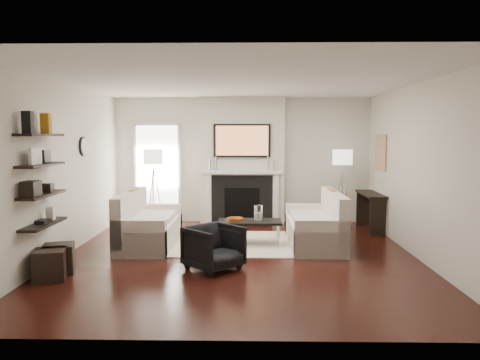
{
  "coord_description": "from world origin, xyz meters",
  "views": [
    {
      "loc": [
        0.16,
        -7.16,
        1.9
      ],
      "look_at": [
        0.0,
        0.6,
        1.15
      ],
      "focal_mm": 35.0,
      "sensor_mm": 36.0,
      "label": 1
    }
  ],
  "objects_px": {
    "lamp_right_shade": "(343,157)",
    "ottoman_near": "(59,259)",
    "armchair": "(214,245)",
    "coffee_table": "(250,222)",
    "loveseat_left_base": "(150,234)",
    "lamp_left_shade": "(153,157)",
    "loveseat_right_base": "(314,234)"
  },
  "relations": [
    {
      "from": "armchair",
      "to": "ottoman_near",
      "type": "bearing_deg",
      "value": 140.47
    },
    {
      "from": "armchair",
      "to": "lamp_right_shade",
      "type": "xyz_separation_m",
      "value": [
        2.39,
        3.06,
        1.11
      ]
    },
    {
      "from": "coffee_table",
      "to": "lamp_right_shade",
      "type": "relative_size",
      "value": 2.75
    },
    {
      "from": "lamp_right_shade",
      "to": "ottoman_near",
      "type": "distance_m",
      "value": 5.73
    },
    {
      "from": "lamp_left_shade",
      "to": "lamp_right_shade",
      "type": "distance_m",
      "value": 3.9
    },
    {
      "from": "loveseat_left_base",
      "to": "lamp_right_shade",
      "type": "distance_m",
      "value": 4.15
    },
    {
      "from": "lamp_left_shade",
      "to": "ottoman_near",
      "type": "xyz_separation_m",
      "value": [
        -0.62,
        -3.44,
        -1.25
      ]
    },
    {
      "from": "coffee_table",
      "to": "armchair",
      "type": "relative_size",
      "value": 1.59
    },
    {
      "from": "armchair",
      "to": "ottoman_near",
      "type": "xyz_separation_m",
      "value": [
        -2.13,
        -0.22,
        -0.14
      ]
    },
    {
      "from": "ottoman_near",
      "to": "lamp_right_shade",
      "type": "bearing_deg",
      "value": 36.01
    },
    {
      "from": "loveseat_right_base",
      "to": "lamp_left_shade",
      "type": "bearing_deg",
      "value": 150.73
    },
    {
      "from": "loveseat_right_base",
      "to": "coffee_table",
      "type": "height_order",
      "value": "same"
    },
    {
      "from": "lamp_left_shade",
      "to": "ottoman_near",
      "type": "relative_size",
      "value": 1.0
    },
    {
      "from": "ottoman_near",
      "to": "coffee_table",
      "type": "bearing_deg",
      "value": 33.74
    },
    {
      "from": "loveseat_left_base",
      "to": "armchair",
      "type": "bearing_deg",
      "value": -49.33
    },
    {
      "from": "armchair",
      "to": "lamp_right_shade",
      "type": "height_order",
      "value": "lamp_right_shade"
    },
    {
      "from": "loveseat_right_base",
      "to": "armchair",
      "type": "xyz_separation_m",
      "value": [
        -1.62,
        -1.46,
        0.13
      ]
    },
    {
      "from": "loveseat_right_base",
      "to": "lamp_left_shade",
      "type": "relative_size",
      "value": 4.5
    },
    {
      "from": "armchair",
      "to": "coffee_table",
      "type": "bearing_deg",
      "value": 26.22
    },
    {
      "from": "lamp_right_shade",
      "to": "coffee_table",
      "type": "bearing_deg",
      "value": -141.02
    },
    {
      "from": "loveseat_left_base",
      "to": "loveseat_right_base",
      "type": "bearing_deg",
      "value": 1.11
    },
    {
      "from": "loveseat_right_base",
      "to": "ottoman_near",
      "type": "relative_size",
      "value": 4.5
    },
    {
      "from": "lamp_left_shade",
      "to": "lamp_right_shade",
      "type": "xyz_separation_m",
      "value": [
        3.9,
        -0.15,
        0.0
      ]
    },
    {
      "from": "loveseat_left_base",
      "to": "armchair",
      "type": "xyz_separation_m",
      "value": [
        1.21,
        -1.41,
        0.13
      ]
    },
    {
      "from": "loveseat_left_base",
      "to": "loveseat_right_base",
      "type": "relative_size",
      "value": 1.0
    },
    {
      "from": "loveseat_left_base",
      "to": "ottoman_near",
      "type": "relative_size",
      "value": 4.5
    },
    {
      "from": "lamp_left_shade",
      "to": "loveseat_left_base",
      "type": "bearing_deg",
      "value": -80.69
    },
    {
      "from": "loveseat_right_base",
      "to": "ottoman_near",
      "type": "height_order",
      "value": "loveseat_right_base"
    },
    {
      "from": "loveseat_left_base",
      "to": "coffee_table",
      "type": "xyz_separation_m",
      "value": [
        1.72,
        0.13,
        0.19
      ]
    },
    {
      "from": "loveseat_left_base",
      "to": "armchair",
      "type": "distance_m",
      "value": 1.86
    },
    {
      "from": "lamp_right_shade",
      "to": "ottoman_near",
      "type": "relative_size",
      "value": 1.0
    },
    {
      "from": "loveseat_right_base",
      "to": "armchair",
      "type": "relative_size",
      "value": 2.61
    }
  ]
}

